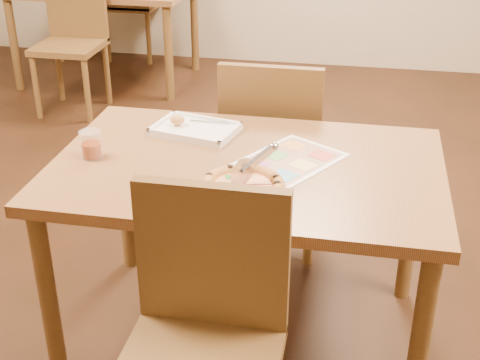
% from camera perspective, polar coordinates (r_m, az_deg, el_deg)
% --- Properties ---
extents(dining_table, '(1.30, 0.85, 0.72)m').
position_cam_1_polar(dining_table, '(2.27, 0.57, -0.53)').
color(dining_table, '#8E5D39').
rests_on(dining_table, ground).
extents(chair_near, '(0.42, 0.42, 0.47)m').
position_cam_1_polar(chair_near, '(1.81, -2.99, -11.17)').
color(chair_near, brown).
rests_on(chair_near, ground).
extents(chair_far, '(0.42, 0.42, 0.47)m').
position_cam_1_polar(chair_far, '(2.83, 2.79, 3.77)').
color(chair_far, brown).
rests_on(chair_far, ground).
extents(bg_chair_near, '(0.42, 0.42, 0.47)m').
position_cam_1_polar(bg_chair_near, '(4.75, -14.09, 12.62)').
color(bg_chair_near, brown).
rests_on(bg_chair_near, ground).
extents(plate, '(0.28, 0.28, 0.01)m').
position_cam_1_polar(plate, '(2.03, 0.00, -1.09)').
color(plate, white).
rests_on(plate, dining_table).
extents(pizza, '(0.26, 0.26, 0.04)m').
position_cam_1_polar(pizza, '(2.03, 0.23, -0.50)').
color(pizza, '#C29142').
rests_on(pizza, plate).
extents(pizza_cutter, '(0.12, 0.14, 0.10)m').
position_cam_1_polar(pizza_cutter, '(2.02, 1.08, 1.40)').
color(pizza_cutter, silver).
rests_on(pizza_cutter, pizza).
extents(appetizer_tray, '(0.33, 0.26, 0.06)m').
position_cam_1_polar(appetizer_tray, '(2.47, -3.95, 4.30)').
color(appetizer_tray, white).
rests_on(appetizer_tray, dining_table).
extents(glass_tumbler, '(0.08, 0.08, 0.09)m').
position_cam_1_polar(glass_tumbler, '(2.31, -12.58, 2.86)').
color(glass_tumbler, maroon).
rests_on(glass_tumbler, dining_table).
extents(menu, '(0.40, 0.44, 0.00)m').
position_cam_1_polar(menu, '(2.25, 4.18, 1.68)').
color(menu, white).
rests_on(menu, dining_table).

